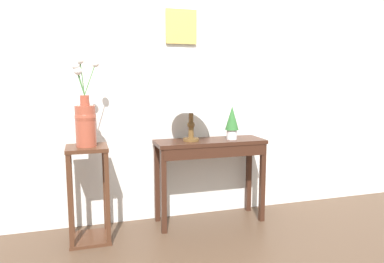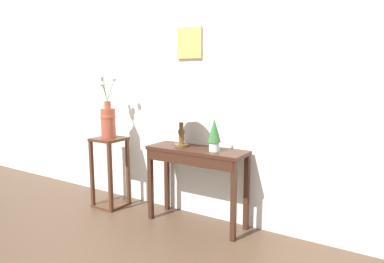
{
  "view_description": "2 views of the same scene",
  "coord_description": "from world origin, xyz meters",
  "views": [
    {
      "loc": [
        -1.11,
        -1.84,
        1.34
      ],
      "look_at": [
        -0.17,
        1.22,
        0.88
      ],
      "focal_mm": 33.8,
      "sensor_mm": 36.0,
      "label": 1
    },
    {
      "loc": [
        1.74,
        -1.57,
        1.49
      ],
      "look_at": [
        -0.1,
        1.36,
        0.93
      ],
      "focal_mm": 32.19,
      "sensor_mm": 36.0,
      "label": 2
    }
  ],
  "objects": [
    {
      "name": "console_table",
      "position": [
        0.01,
        1.24,
        0.65
      ],
      "size": [
        1.02,
        0.35,
        0.79
      ],
      "color": "#381E14",
      "rests_on": "ground"
    },
    {
      "name": "back_wall_with_art",
      "position": [
        -0.0,
        1.53,
        1.4
      ],
      "size": [
        9.0,
        0.13,
        2.8
      ],
      "color": "silver",
      "rests_on": "ground"
    },
    {
      "name": "flower_vase_tall",
      "position": [
        -1.09,
        1.16,
        1.03
      ],
      "size": [
        0.21,
        0.17,
        0.71
      ],
      "color": "#9E4733",
      "rests_on": "pedestal_stand_left"
    },
    {
      "name": "pedestal_stand_left",
      "position": [
        -1.09,
        1.16,
        0.4
      ],
      "size": [
        0.33,
        0.33,
        0.8
      ],
      "color": "#472819",
      "rests_on": "ground"
    },
    {
      "name": "table_lamp",
      "position": [
        -0.17,
        1.26,
        1.14
      ],
      "size": [
        0.37,
        0.37,
        0.46
      ],
      "color": "brown",
      "rests_on": "console_table"
    },
    {
      "name": "potted_plant_on_console",
      "position": [
        0.22,
        1.24,
        0.96
      ],
      "size": [
        0.13,
        0.13,
        0.31
      ],
      "color": "silver",
      "rests_on": "console_table"
    }
  ]
}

